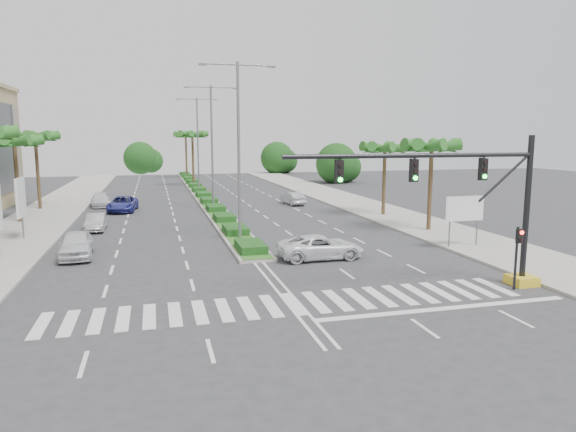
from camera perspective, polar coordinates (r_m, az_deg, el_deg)
name	(u,v)px	position (r m, az deg, el deg)	size (l,w,h in m)	color
ground	(294,304)	(22.38, 0.63, -9.75)	(160.00, 160.00, 0.00)	#333335
footpath_right	(400,218)	(46.04, 12.36, -0.22)	(6.00, 120.00, 0.15)	gray
footpath_left	(20,235)	(42.16, -27.63, -1.84)	(6.00, 120.00, 0.15)	gray
median	(200,193)	(66.07, -9.77, 2.56)	(2.20, 75.00, 0.20)	gray
median_grass	(200,192)	(66.06, -9.77, 2.67)	(1.80, 75.00, 0.04)	#2C6121
signal_gantry	(486,216)	(25.57, 21.11, -0.03)	(12.60, 1.20, 7.20)	gold
pedestrian_signal	(518,247)	(26.08, 24.18, -3.21)	(0.28, 0.36, 3.00)	black
direction_sign	(464,211)	(34.59, 19.01, 0.56)	(2.70, 0.11, 3.40)	slate
billboard_far	(21,198)	(39.68, -27.57, 1.78)	(0.18, 2.10, 4.35)	slate
palm_left_far	(14,145)	(47.72, -28.13, 7.01)	(4.57, 4.68, 7.35)	brown
palm_left_end	(35,139)	(55.53, -26.27, 7.65)	(4.57, 4.68, 7.75)	brown
palm_right_near	(432,149)	(39.91, 15.68, 7.16)	(4.57, 4.68, 7.05)	brown
palm_right_far	(385,150)	(47.00, 10.72, 7.17)	(4.57, 4.68, 6.75)	brown
palm_median_a	(192,136)	(75.67, -10.59, 8.68)	(4.57, 4.68, 8.05)	brown
palm_median_b	(186,137)	(90.63, -11.30, 8.65)	(4.57, 4.68, 8.05)	brown
streetlight_near	(239,141)	(34.91, -5.51, 8.24)	(5.10, 0.25, 12.00)	slate
streetlight_mid	(212,140)	(50.77, -8.46, 8.34)	(5.10, 0.25, 12.00)	slate
streetlight_far	(198,139)	(66.69, -10.00, 8.39)	(5.10, 0.25, 12.00)	slate
car_parked_a	(76,245)	(33.04, -22.47, -2.94)	(1.84, 4.58, 1.56)	silver
car_parked_b	(96,222)	(41.99, -20.56, -0.65)	(1.35, 3.87, 1.28)	#B9B8BD
car_parked_c	(123,204)	(51.87, -17.90, 1.28)	(2.41, 5.23, 1.45)	navy
car_parked_d	(100,200)	(56.23, -20.12, 1.65)	(1.83, 4.50, 1.31)	silver
car_crossing	(321,247)	(30.29, 3.66, -3.45)	(2.34, 5.07, 1.41)	white
car_right	(293,198)	(54.43, 0.55, 1.98)	(1.41, 4.04, 1.33)	#BBBAC0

